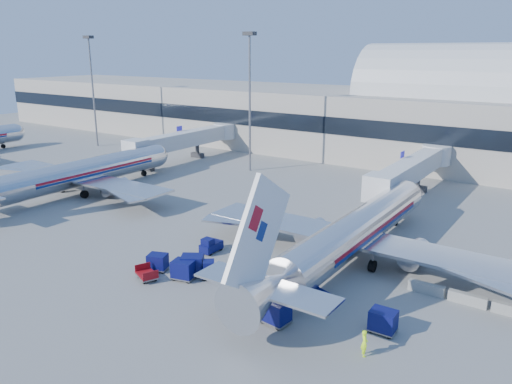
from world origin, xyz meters
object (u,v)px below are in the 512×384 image
Objects in this scene: tug_left at (211,245)px; mast_west at (250,82)px; airliner_mid at (77,174)px; tug_lead at (214,270)px; jetbridge_mid at (189,139)px; mast_far_west at (92,75)px; ramp_worker at (364,343)px; barrier_near at (426,288)px; cart_train_b at (184,269)px; cart_solo_near at (275,311)px; cart_solo_far at (383,321)px; airliner_main at (352,233)px; tug_right at (313,292)px; cart_train_c at (158,262)px; barrier_mid at (468,299)px; cart_open_red at (147,275)px; cart_train_a at (192,264)px; jetbridge_near at (415,168)px.

mast_west is at bearing 29.19° from tug_left.
tug_lead is (33.38, -10.41, -2.16)m from airliner_mid.
jetbridge_mid is 51.36m from tug_lead.
mast_far_west is 87.76m from ramp_worker.
barrier_near is 1.30× the size of cart_train_b.
cart_solo_near is (30.08, -39.29, -13.78)m from mast_west.
cart_solo_far reaches higher than barrier_near.
tug_right is (0.77, -9.09, -2.16)m from airliner_main.
jetbridge_mid is 11.89× the size of cart_solo_near.
ramp_worker reaches higher than cart_train_c.
cart_train_b is at bearing 49.48° from ramp_worker.
barrier_mid is 1.18× the size of cart_open_red.
mast_west is at bearing 143.62° from barrier_near.
cart_train_a reaches higher than tug_lead.
airliner_main and airliner_mid have the same top height.
cart_train_b is at bearing -21.13° from cart_train_c.
tug_right is 1.24× the size of cart_train_b.
cart_open_red is at bearing 55.54° from ramp_worker.
barrier_mid is 23.56m from cart_train_a.
jetbridge_mid is 65.48m from ramp_worker.
airliner_mid reaches higher than cart_solo_near.
cart_solo_near is at bearing -86.46° from jetbridge_near.
barrier_near is at bearing 82.64° from cart_solo_far.
jetbridge_near is 40.28m from cart_solo_near.
mast_west is 43.18m from cart_train_c.
barrier_mid is at bearing 51.49° from cart_solo_near.
jetbridge_mid is at bearing 176.79° from mast_west.
cart_train_b is at bearing -62.84° from mast_west.
cart_solo_near is (42.08, -13.80, -1.92)m from airliner_mid.
cart_solo_near is at bearing 54.34° from ramp_worker.
barrier_near is at bearing -14.03° from tug_lead.
airliner_main is 19.54m from cart_open_red.
airliner_mid is 1.65× the size of mast_west.
tug_lead is 5.60m from cart_train_c.
ramp_worker reaches higher than barrier_mid.
cart_solo_far is (7.09, 3.40, -0.09)m from cart_solo_near.
airliner_mid is 32.01m from cart_open_red.
mast_far_west is at bearing 153.67° from cart_solo_far.
barrier_near is 1.21× the size of tug_left.
barrier_near is 1.58× the size of ramp_worker.
jetbridge_mid is 11.91× the size of cart_train_b.
jetbridge_mid is 10.83× the size of cart_open_red.
mast_west is (12.00, 25.49, 11.87)m from airliner_mid.
tug_right is at bearing 18.34° from ramp_worker.
cart_train_a is (1.98, -4.96, 0.25)m from tug_left.
airliner_mid is 14.22× the size of cart_train_a.
tug_right is 6.54m from cart_solo_far.
tug_left is 1.07× the size of cart_train_b.
barrier_mid is (55.70, -28.81, -3.48)m from jetbridge_mid.
cart_train_b is (31.31, -12.13, -1.98)m from airliner_mid.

